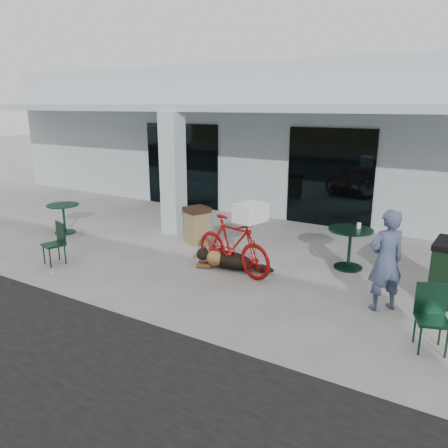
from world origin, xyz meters
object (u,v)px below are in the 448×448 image
Objects in this scene: dog at (230,259)px; cafe_table_near at (64,219)px; cafe_chair_far_a at (432,320)px; cafe_chair_near at (53,244)px; person at (386,261)px; trash_receptacle at (197,225)px; cafe_table_far at (349,249)px; bicycle at (233,245)px.

cafe_table_near is (-5.08, 0.02, 0.17)m from dog.
cafe_table_near is 9.11m from cafe_chair_far_a.
dog is 4.14m from cafe_chair_far_a.
cafe_chair_near is at bearing -174.20° from dog.
cafe_table_near is 8.19m from person.
trash_receptacle reaches higher than dog.
cafe_table_near is 7.29m from cafe_table_far.
cafe_table_far is 0.98× the size of cafe_chair_far_a.
bicycle reaches higher than trash_receptacle.
bicycle is 2.33× the size of cafe_table_near.
dog is at bearing 42.38° from cafe_chair_near.
cafe_table_far is 1.94m from person.
cafe_table_far is at bearing 44.44° from cafe_chair_near.
cafe_table_near is at bearing 151.32° from cafe_chair_near.
cafe_table_near is 0.91× the size of cafe_table_far.
cafe_table_near is at bearing 152.62° from cafe_chair_far_a.
cafe_chair_far_a reaches higher than cafe_table_far.
cafe_chair_far_a is 6.00m from trash_receptacle.
cafe_chair_near is 0.96× the size of cafe_chair_far_a.
bicycle reaches higher than cafe_chair_near.
bicycle is 2.13× the size of trash_receptacle.
cafe_chair_far_a is at bearing -38.76° from dog.
trash_receptacle is at bearing -176.88° from cafe_table_far.
dog is 1.40× the size of trash_receptacle.
bicycle is at bearing -1.73° from cafe_table_near.
cafe_chair_near is (-3.50, -1.54, -0.13)m from bicycle.
bicycle reaches higher than dog.
person is at bearing -2.22° from cafe_table_near.
cafe_chair_far_a is at bearing -23.29° from trash_receptacle.
person is (2.94, -0.16, 0.28)m from bicycle.
cafe_chair_near is at bearing -151.28° from cafe_table_far.
cafe_table_far is at bearing 10.14° from cafe_table_near.
cafe_table_far is (5.44, 2.98, -0.02)m from cafe_chair_near.
trash_receptacle is (-4.67, 1.40, -0.40)m from person.
cafe_chair_near is 6.60m from person.
dog is 0.74× the size of person.
dog is 2.47m from cafe_table_far.
bicycle is 2.16× the size of cafe_chair_near.
person reaches higher than cafe_table_near.
cafe_chair_far_a is (1.84, -2.57, 0.04)m from cafe_table_far.
dog is 3.17m from person.
cafe_table_far is at bearing 10.99° from dog.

